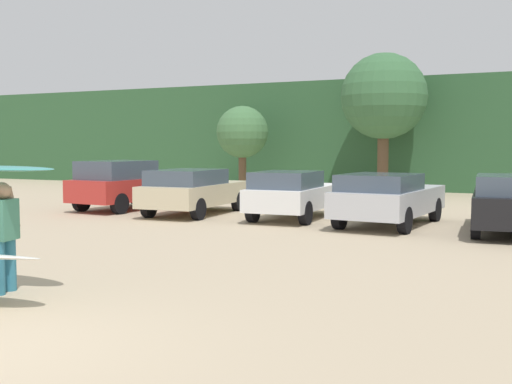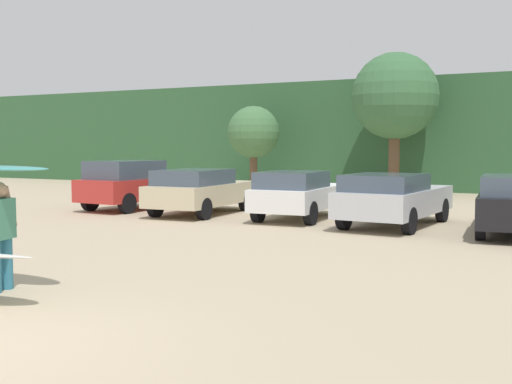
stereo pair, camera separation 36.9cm
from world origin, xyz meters
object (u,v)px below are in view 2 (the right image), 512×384
(parked_car_white, at_px, (299,194))
(parked_car_silver, at_px, (393,198))
(parked_car_champagne, at_px, (200,190))
(parked_car_red, at_px, (134,184))

(parked_car_white, xyz_separation_m, parked_car_silver, (2.90, -0.32, 0.01))
(parked_car_champagne, distance_m, parked_car_white, 3.30)
(parked_car_champagne, bearing_deg, parked_car_red, 80.19)
(parked_car_red, distance_m, parked_car_white, 6.19)
(parked_car_red, height_order, parked_car_white, parked_car_red)
(parked_car_champagne, bearing_deg, parked_car_silver, -94.17)
(parked_car_red, height_order, parked_car_silver, parked_car_red)
(parked_car_white, relative_size, parked_car_silver, 0.90)
(parked_car_red, height_order, parked_car_champagne, parked_car_red)
(parked_car_red, xyz_separation_m, parked_car_champagne, (2.90, -0.34, -0.10))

